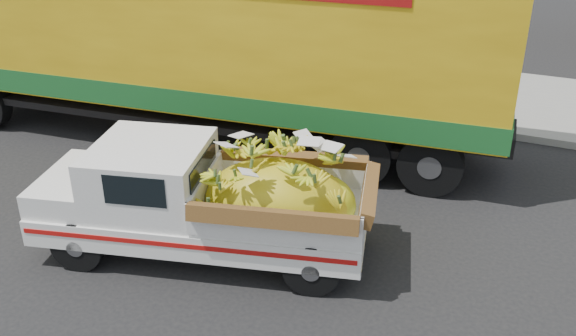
% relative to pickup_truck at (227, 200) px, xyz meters
% --- Properties ---
extents(ground, '(100.00, 100.00, 0.00)m').
position_rel_pickup_truck_xyz_m(ground, '(-1.20, 0.07, -0.88)').
color(ground, black).
rests_on(ground, ground).
extents(curb, '(60.00, 0.25, 0.15)m').
position_rel_pickup_truck_xyz_m(curb, '(-1.20, 6.01, -0.80)').
color(curb, gray).
rests_on(curb, ground).
extents(sidewalk, '(60.00, 4.00, 0.14)m').
position_rel_pickup_truck_xyz_m(sidewalk, '(-1.20, 8.11, -0.81)').
color(sidewalk, gray).
rests_on(sidewalk, ground).
extents(pickup_truck, '(4.92, 2.74, 1.63)m').
position_rel_pickup_truck_xyz_m(pickup_truck, '(0.00, 0.00, 0.00)').
color(pickup_truck, black).
rests_on(pickup_truck, ground).
extents(semi_trailer, '(12.04, 3.51, 3.80)m').
position_rel_pickup_truck_xyz_m(semi_trailer, '(-2.48, 3.57, 1.24)').
color(semi_trailer, black).
rests_on(semi_trailer, ground).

